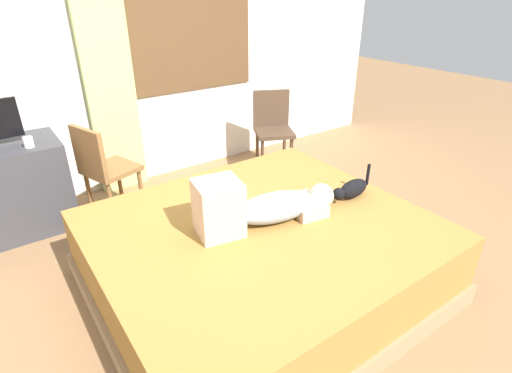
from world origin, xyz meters
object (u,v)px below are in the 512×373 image
(bed, at_px, (261,256))
(desk, at_px, (6,191))
(cat, at_px, (352,189))
(cup, at_px, (28,142))
(person_lying, at_px, (262,206))
(chair_by_desk, at_px, (103,167))
(chair_spare, at_px, (273,126))

(bed, height_order, desk, desk)
(cat, relative_size, cup, 4.54)
(person_lying, bearing_deg, chair_by_desk, 111.71)
(cup, bearing_deg, bed, -57.25)
(bed, bearing_deg, chair_spare, 50.31)
(person_lying, xyz_separation_m, chair_by_desk, (-0.57, 1.42, -0.10))
(person_lying, relative_size, desk, 1.05)
(cat, distance_m, chair_by_desk, 1.98)
(cat, bearing_deg, cup, 136.05)
(cup, xyz_separation_m, chair_spare, (2.24, -0.11, -0.27))
(desk, distance_m, chair_by_desk, 0.77)
(cat, bearing_deg, bed, 173.07)
(person_lying, height_order, chair_spare, chair_spare)
(cat, distance_m, chair_spare, 1.64)
(person_lying, distance_m, chair_by_desk, 1.53)
(cat, xyz_separation_m, chair_spare, (0.51, 1.56, -0.06))
(desk, height_order, chair_by_desk, chair_by_desk)
(desk, distance_m, cup, 0.50)
(bed, distance_m, chair_by_desk, 1.56)
(person_lying, height_order, cup, person_lying)
(person_lying, xyz_separation_m, cat, (0.70, -0.10, -0.05))
(cat, xyz_separation_m, cup, (-1.73, 1.67, 0.21))
(chair_spare, bearing_deg, bed, -129.69)
(cup, distance_m, chair_spare, 2.26)
(chair_by_desk, bearing_deg, chair_spare, 1.08)
(chair_spare, bearing_deg, person_lying, -129.70)
(cup, relative_size, chair_by_desk, 0.09)
(chair_by_desk, distance_m, chair_spare, 1.77)
(bed, xyz_separation_m, cat, (0.71, -0.09, 0.32))
(bed, relative_size, chair_by_desk, 2.38)
(person_lying, bearing_deg, chair_spare, 50.30)
(bed, distance_m, person_lying, 0.37)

